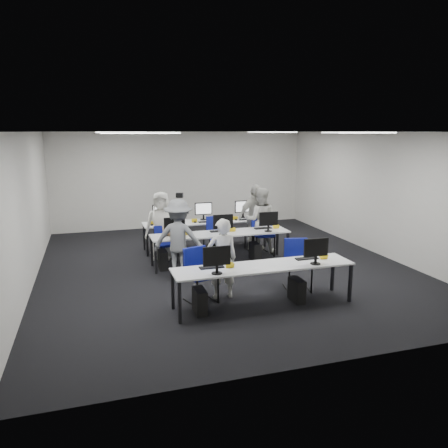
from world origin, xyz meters
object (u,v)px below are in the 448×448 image
object	(u,v)px
chair_1	(297,274)
student_3	(255,217)
chair_3	(219,246)
student_1	(260,220)
chair_2	(165,251)
student_0	(222,259)
chair_0	(200,285)
student_2	(162,225)
desk_front	(264,268)
chair_5	(175,247)
chair_7	(256,239)
chair_6	(214,241)
chair_4	(264,242)
desk_mid	(221,235)
photographer	(179,238)

from	to	relation	value
chair_1	student_3	size ratio (longest dim) A/B	0.57
chair_3	student_1	bearing A→B (deg)	24.54
chair_2	student_0	bearing A→B (deg)	-89.68
chair_0	student_2	world-z (taller)	student_2
desk_front	student_1	world-z (taller)	student_1
desk_front	chair_5	bearing A→B (deg)	104.94
chair_5	chair_2	bearing A→B (deg)	-151.49
chair_1	chair_5	size ratio (longest dim) A/B	1.16
student_0	chair_7	bearing A→B (deg)	-117.89
chair_1	student_2	size ratio (longest dim) A/B	0.60
chair_1	chair_6	bearing A→B (deg)	118.22
chair_1	chair_3	size ratio (longest dim) A/B	1.10
student_1	chair_4	bearing A→B (deg)	110.78
student_0	student_3	bearing A→B (deg)	-116.75
desk_front	chair_1	distance (m)	1.15
chair_0	chair_5	world-z (taller)	chair_0
student_2	chair_4	bearing A→B (deg)	8.63
chair_7	student_1	world-z (taller)	student_1
chair_1	chair_5	world-z (taller)	chair_1
desk_mid	chair_0	world-z (taller)	chair_0
desk_mid	chair_3	xyz separation A→B (m)	(0.10, 0.49, -0.40)
chair_3	student_0	bearing A→B (deg)	-90.66
chair_7	student_3	xyz separation A→B (m)	(-0.00, 0.12, 0.55)
desk_front	chair_0	xyz separation A→B (m)	(-1.01, 0.50, -0.38)
student_1	chair_5	bearing A→B (deg)	16.24
student_0	student_1	xyz separation A→B (m)	(1.83, 2.72, 0.07)
student_1	student_3	bearing A→B (deg)	-56.55
desk_mid	student_0	world-z (taller)	student_0
chair_0	student_0	bearing A→B (deg)	-8.48
student_3	chair_3	bearing A→B (deg)	-173.19
desk_mid	photographer	bearing A→B (deg)	-151.31
chair_2	student_0	distance (m)	2.64
desk_mid	chair_4	xyz separation A→B (m)	(1.25, 0.45, -0.37)
chair_3	chair_4	world-z (taller)	chair_4
chair_7	chair_5	bearing A→B (deg)	176.60
chair_0	student_0	size ratio (longest dim) A/B	0.65
chair_0	chair_6	size ratio (longest dim) A/B	0.98
desk_mid	chair_4	size ratio (longest dim) A/B	3.26
desk_mid	chair_2	size ratio (longest dim) A/B	3.77
chair_7	desk_front	bearing A→B (deg)	-112.19
desk_mid	student_1	size ratio (longest dim) A/B	1.96
chair_3	photographer	world-z (taller)	photographer
chair_5	student_1	xyz separation A→B (m)	(2.17, -0.15, 0.56)
chair_6	student_3	xyz separation A→B (m)	(1.10, 0.05, 0.53)
chair_5	desk_mid	bearing A→B (deg)	-64.33
student_1	photographer	bearing A→B (deg)	48.95
chair_0	student_1	distance (m)	3.63
desk_front	chair_7	bearing A→B (deg)	70.78
student_1	student_3	xyz separation A→B (m)	(-0.06, 0.26, 0.03)
chair_3	chair_1	bearing A→B (deg)	-57.25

